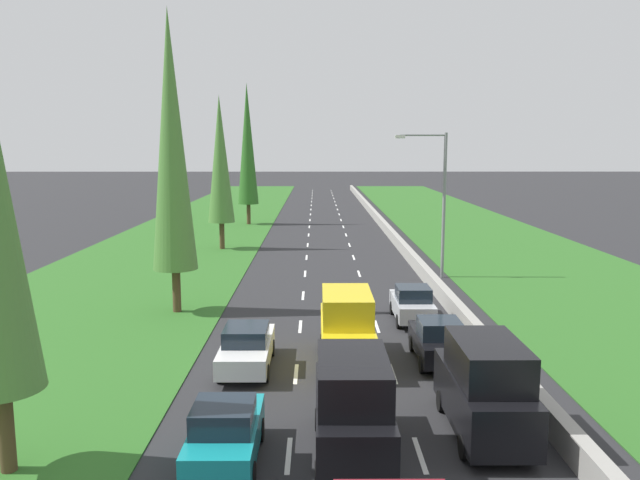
# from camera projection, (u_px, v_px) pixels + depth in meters

# --- Properties ---
(ground_plane) EXTENTS (300.00, 300.00, 0.00)m
(ground_plane) POSITION_uv_depth(u_px,v_px,m) (327.00, 231.00, 61.05)
(ground_plane) COLOR #28282B
(ground_plane) RESTS_ON ground
(grass_verge_left) EXTENTS (14.00, 140.00, 0.04)m
(grass_verge_left) POSITION_uv_depth(u_px,v_px,m) (198.00, 231.00, 60.98)
(grass_verge_left) COLOR #2D6623
(grass_verge_left) RESTS_ON ground
(grass_verge_right) EXTENTS (14.00, 140.00, 0.04)m
(grass_verge_right) POSITION_uv_depth(u_px,v_px,m) (473.00, 230.00, 61.13)
(grass_verge_right) COLOR #2D6623
(grass_verge_right) RESTS_ON ground
(median_barrier) EXTENTS (0.44, 120.00, 0.85)m
(median_barrier) POSITION_uv_depth(u_px,v_px,m) (385.00, 226.00, 61.02)
(median_barrier) COLOR #9E9B93
(median_barrier) RESTS_ON ground
(lane_markings) EXTENTS (3.64, 116.00, 0.01)m
(lane_markings) POSITION_uv_depth(u_px,v_px,m) (327.00, 231.00, 61.05)
(lane_markings) COLOR white
(lane_markings) RESTS_ON ground
(black_van_right_lane) EXTENTS (1.96, 4.90, 2.82)m
(black_van_right_lane) POSITION_uv_depth(u_px,v_px,m) (485.00, 387.00, 17.56)
(black_van_right_lane) COLOR black
(black_van_right_lane) RESTS_ON ground
(black_van_centre_lane) EXTENTS (1.96, 4.90, 2.82)m
(black_van_centre_lane) POSITION_uv_depth(u_px,v_px,m) (352.00, 407.00, 16.23)
(black_van_centre_lane) COLOR black
(black_van_centre_lane) RESTS_ON ground
(black_hatchback_right_lane) EXTENTS (1.74, 3.90, 1.72)m
(black_hatchback_right_lane) POSITION_uv_depth(u_px,v_px,m) (438.00, 341.00, 23.62)
(black_hatchback_right_lane) COLOR black
(black_hatchback_right_lane) RESTS_ON ground
(yellow_van_centre_lane) EXTENTS (1.96, 4.90, 2.82)m
(yellow_van_centre_lane) POSITION_uv_depth(u_px,v_px,m) (346.00, 328.00, 23.36)
(yellow_van_centre_lane) COLOR yellow
(yellow_van_centre_lane) RESTS_ON ground
(teal_hatchback_left_lane) EXTENTS (1.74, 3.90, 1.72)m
(teal_hatchback_left_lane) POSITION_uv_depth(u_px,v_px,m) (225.00, 433.00, 15.99)
(teal_hatchback_left_lane) COLOR teal
(teal_hatchback_left_lane) RESTS_ON ground
(silver_hatchback_right_lane) EXTENTS (1.74, 3.90, 1.72)m
(silver_hatchback_right_lane) POSITION_uv_depth(u_px,v_px,m) (412.00, 304.00, 29.17)
(silver_hatchback_right_lane) COLOR silver
(silver_hatchback_right_lane) RESTS_ON ground
(white_sedan_left_lane) EXTENTS (1.82, 4.50, 1.64)m
(white_sedan_left_lane) POSITION_uv_depth(u_px,v_px,m) (247.00, 347.00, 22.94)
(white_sedan_left_lane) COLOR white
(white_sedan_left_lane) RESTS_ON ground
(poplar_tree_second) EXTENTS (2.17, 2.17, 14.63)m
(poplar_tree_second) POSITION_uv_depth(u_px,v_px,m) (171.00, 142.00, 29.68)
(poplar_tree_second) COLOR #4C3823
(poplar_tree_second) RESTS_ON ground
(poplar_tree_third) EXTENTS (2.10, 2.10, 12.17)m
(poplar_tree_third) POSITION_uv_depth(u_px,v_px,m) (220.00, 160.00, 48.97)
(poplar_tree_third) COLOR #4C3823
(poplar_tree_third) RESTS_ON ground
(poplar_tree_fourth) EXTENTS (2.17, 2.17, 14.71)m
(poplar_tree_fourth) POSITION_uv_depth(u_px,v_px,m) (247.00, 144.00, 64.82)
(poplar_tree_fourth) COLOR #4C3823
(poplar_tree_fourth) RESTS_ON ground
(street_light_mast) EXTENTS (3.20, 0.28, 9.00)m
(street_light_mast) POSITION_uv_depth(u_px,v_px,m) (439.00, 194.00, 38.40)
(street_light_mast) COLOR gray
(street_light_mast) RESTS_ON ground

